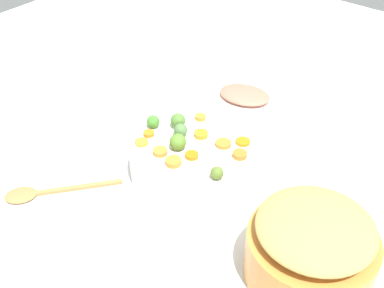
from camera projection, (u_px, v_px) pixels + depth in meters
tabletop at (202, 162)px, 1.25m from camera, size 2.40×2.40×0.02m
serving_bowl_carrots at (192, 160)px, 1.18m from camera, size 0.30×0.30×0.08m
metal_pot at (310, 256)px, 0.93m from camera, size 0.25×0.25×0.10m
stuffing_mound at (316, 228)px, 0.89m from camera, size 0.22×0.22×0.05m
carrot_slice_0 at (201, 134)px, 1.19m from camera, size 0.05×0.05×0.01m
carrot_slice_1 at (240, 155)px, 1.13m from camera, size 0.05×0.05×0.01m
carrot_slice_2 at (201, 117)px, 1.25m from camera, size 0.03×0.03×0.01m
carrot_slice_3 at (142, 142)px, 1.17m from camera, size 0.03×0.03×0.01m
carrot_slice_4 at (243, 142)px, 1.17m from camera, size 0.05×0.05×0.01m
carrot_slice_5 at (192, 155)px, 1.13m from camera, size 0.04×0.04×0.01m
carrot_slice_6 at (160, 152)px, 1.14m from camera, size 0.05×0.05×0.01m
carrot_slice_7 at (222, 144)px, 1.16m from camera, size 0.05×0.05×0.01m
carrot_slice_8 at (173, 162)px, 1.11m from camera, size 0.04×0.04×0.01m
carrot_slice_9 at (149, 134)px, 1.20m from camera, size 0.03×0.03×0.01m
brussels_sprout_0 at (178, 142)px, 1.14m from camera, size 0.04×0.04×0.04m
brussels_sprout_1 at (181, 130)px, 1.19m from camera, size 0.03×0.03×0.03m
brussels_sprout_2 at (153, 122)px, 1.22m from camera, size 0.03×0.03×0.03m
brussels_sprout_3 at (217, 173)px, 1.07m from camera, size 0.03×0.03×0.03m
brussels_sprout_4 at (178, 121)px, 1.22m from camera, size 0.04×0.04×0.04m
wooden_spoon at (38, 193)px, 1.14m from camera, size 0.19×0.23×0.01m
ham_plate at (245, 103)px, 1.44m from camera, size 0.24×0.24×0.01m
ham_slice_main at (245, 95)px, 1.44m from camera, size 0.17×0.14×0.02m
dish_towel at (104, 102)px, 1.45m from camera, size 0.21×0.16×0.01m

